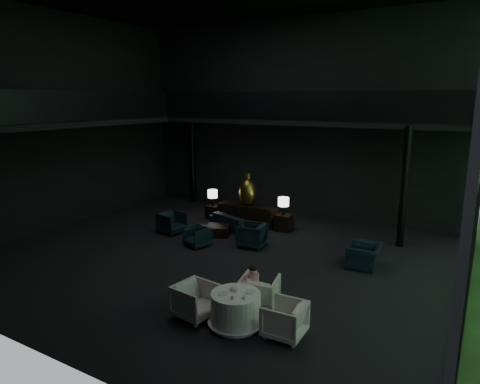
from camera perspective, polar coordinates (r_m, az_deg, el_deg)
The scene contains 33 objects.
floor at distance 13.52m, azimuth -3.45°, elevation -8.66°, with size 14.00×12.00×0.02m, color black.
wall_back at distance 17.93m, azimuth 7.22°, elevation 9.56°, with size 14.00×0.04×8.00m, color black.
wall_front at distance 8.39m, azimuth -27.30°, elevation 5.25°, with size 14.00×0.04×8.00m, color black.
wall_left at distance 17.54m, azimuth -23.26°, elevation 8.61°, with size 0.04×12.00×8.00m, color black.
mezzanine_left at distance 16.75m, azimuth -21.19°, elevation 8.65°, with size 2.00×12.00×0.25m, color black.
mezzanine_back at distance 16.63m, azimuth 9.05°, elevation 9.29°, with size 12.00×2.00×0.25m, color black.
railing_left at distance 15.96m, azimuth -19.06°, elevation 10.82°, with size 0.06×12.00×1.00m, color black.
railing_back at distance 15.69m, azimuth 7.76°, elevation 11.35°, with size 12.00×0.06×1.00m, color black.
column_nw at distance 20.36m, azimuth -6.35°, elevation 4.24°, with size 0.24×0.24×4.00m, color black.
column_ne at distance 14.92m, azimuth 21.05°, elevation 0.53°, with size 0.24×0.24×4.00m, color black.
console at distance 16.81m, azimuth 0.94°, elevation -3.05°, with size 2.39×0.54×0.76m, color black.
bronze_urn at distance 16.61m, azimuth 1.01°, elevation 0.05°, with size 0.68×0.68×1.27m.
side_table_left at distance 17.66m, azimuth -3.57°, elevation -2.67°, with size 0.50×0.50×0.55m, color black.
table_lamp_left at distance 17.45m, azimuth -3.68°, elevation -0.33°, with size 0.39×0.39×0.66m.
side_table_right at distance 16.11m, azimuth 5.87°, elevation -4.06°, with size 0.56×0.56×0.62m, color black.
table_lamp_right at distance 15.84m, azimuth 5.82°, elevation -1.40°, with size 0.40×0.40×0.67m.
sofa at distance 16.13m, azimuth -0.89°, elevation -3.67°, with size 2.00×0.58×0.78m, color #142531.
lounge_armchair_west at distance 15.90m, azimuth -9.07°, elevation -3.77°, with size 0.91×0.85×0.94m, color black.
lounge_armchair_east at distance 14.26m, azimuth 1.59°, elevation -5.44°, with size 0.95×0.89×0.97m, color black.
lounge_armchair_south at distance 14.40m, azimuth -5.70°, elevation -5.87°, with size 0.69×0.65×0.71m, color black.
window_armchair at distance 13.13m, azimuth 16.27°, elevation -7.74°, with size 1.01×0.66×0.88m, color black.
coffee_table at distance 15.54m, azimuth -2.97°, elevation -5.12°, with size 0.81×0.81×0.36m, color black.
dining_table at distance 9.62m, azimuth -0.58°, elevation -15.63°, with size 1.23×1.23×0.75m.
dining_chair_north at distance 10.28m, azimuth 2.61°, elevation -12.75°, with size 0.93×0.87×0.96m, color beige.
dining_chair_east at distance 9.22m, azimuth 5.96°, elevation -16.21°, with size 0.85×0.80×0.88m, color silver.
dining_chair_west at distance 9.93m, azimuth -5.98°, elevation -13.77°, with size 0.93×0.87×0.95m, color beige.
child at distance 10.20m, azimuth 1.77°, elevation -11.34°, with size 0.28×0.28×0.59m.
plate_a at distance 9.40m, azimuth -2.34°, elevation -13.38°, with size 0.23×0.23×0.01m, color white.
plate_b at distance 9.48m, azimuth 1.45°, elevation -13.14°, with size 0.24×0.24×0.02m, color white.
saucer at distance 9.22m, azimuth 0.66°, elevation -13.95°, with size 0.15×0.15×0.01m, color white.
coffee_cup at distance 9.18m, azimuth 0.59°, elevation -13.82°, with size 0.08×0.08×0.06m, color white.
cereal_bowl at distance 9.53m, azimuth -0.77°, elevation -12.78°, with size 0.17×0.17×0.08m, color white.
cream_pot at distance 9.16m, azimuth -1.06°, elevation -13.93°, with size 0.06×0.06×0.07m, color #99999E.
Camera 1 is at (7.05, -10.47, 4.83)m, focal length 32.00 mm.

